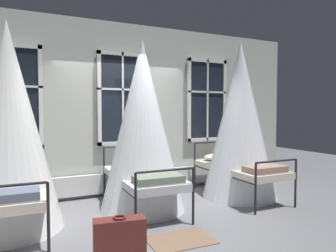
% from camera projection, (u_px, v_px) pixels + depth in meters
% --- Properties ---
extents(ground, '(17.16, 17.16, 0.00)m').
position_uv_depth(ground, '(146.00, 212.00, 4.91)').
color(ground, slate).
extents(back_wall_with_windows, '(7.91, 0.10, 3.29)m').
position_uv_depth(back_wall_with_windows, '(121.00, 109.00, 6.02)').
color(back_wall_with_windows, '#B2B7AD').
rests_on(back_wall_with_windows, ground).
extents(window_bank, '(4.76, 0.10, 2.65)m').
position_uv_depth(window_bank, '(123.00, 139.00, 5.94)').
color(window_bank, black).
rests_on(window_bank, ground).
extents(cot_first, '(1.37, 1.92, 2.81)m').
position_uv_depth(cot_first, '(9.00, 129.00, 4.12)').
color(cot_first, black).
rests_on(cot_first, ground).
extents(cot_second, '(1.37, 1.92, 2.76)m').
position_uv_depth(cot_second, '(142.00, 128.00, 4.99)').
color(cot_second, black).
rests_on(cot_second, ground).
extents(cot_third, '(1.37, 1.91, 2.88)m').
position_uv_depth(cot_third, '(240.00, 122.00, 5.75)').
color(cot_third, black).
rests_on(cot_third, ground).
extents(rug_second, '(0.82, 0.59, 0.01)m').
position_uv_depth(rug_second, '(180.00, 240.00, 3.84)').
color(rug_second, brown).
rests_on(rug_second, ground).
extents(suitcase_dark, '(0.58, 0.29, 0.47)m').
position_uv_depth(suitcase_dark, '(120.00, 238.00, 3.36)').
color(suitcase_dark, '#5B231E').
rests_on(suitcase_dark, ground).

